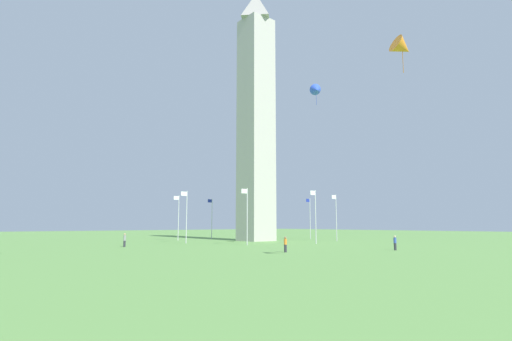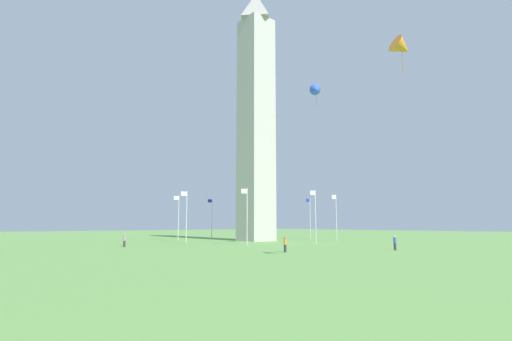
{
  "view_description": "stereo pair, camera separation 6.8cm",
  "coord_description": "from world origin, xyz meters",
  "px_view_note": "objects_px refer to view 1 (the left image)",
  "views": [
    {
      "loc": [
        46.29,
        55.53,
        2.95
      ],
      "look_at": [
        0.0,
        0.0,
        12.51
      ],
      "focal_mm": 28.45,
      "sensor_mm": 36.0,
      "label": 1
    },
    {
      "loc": [
        46.23,
        55.57,
        2.95
      ],
      "look_at": [
        0.0,
        0.0,
        12.51
      ],
      "focal_mm": 28.45,
      "sensor_mm": 36.0,
      "label": 2
    }
  ],
  "objects_px": {
    "flagpole_se": "(336,215)",
    "person_gray_shirt": "(125,240)",
    "flagpole_s": "(310,217)",
    "kite_blue_delta": "(316,90)",
    "obelisk_monument": "(256,112)",
    "flagpole_sw": "(262,217)",
    "flagpole_ne": "(247,214)",
    "person_blue_shirt": "(395,243)",
    "flagpole_n": "(186,214)",
    "person_orange_shirt": "(285,244)",
    "kite_orange_delta": "(402,47)",
    "flagpole_e": "(315,214)",
    "flagpole_w": "(212,217)",
    "flagpole_nw": "(178,216)"
  },
  "relations": [
    {
      "from": "flagpole_ne",
      "to": "flagpole_w",
      "type": "relative_size",
      "value": 1.0
    },
    {
      "from": "flagpole_sw",
      "to": "flagpole_e",
      "type": "bearing_deg",
      "value": 67.5
    },
    {
      "from": "flagpole_se",
      "to": "flagpole_sw",
      "type": "distance_m",
      "value": 19.88
    },
    {
      "from": "flagpole_s",
      "to": "kite_blue_delta",
      "type": "xyz_separation_m",
      "value": [
        19.97,
        19.96,
        16.63
      ]
    },
    {
      "from": "flagpole_w",
      "to": "person_blue_shirt",
      "type": "xyz_separation_m",
      "value": [
        4.14,
        43.82,
        -3.61
      ]
    },
    {
      "from": "flagpole_e",
      "to": "kite_blue_delta",
      "type": "xyz_separation_m",
      "value": [
        5.92,
        5.9,
        16.63
      ]
    },
    {
      "from": "person_gray_shirt",
      "to": "kite_orange_delta",
      "type": "bearing_deg",
      "value": -70.21
    },
    {
      "from": "person_orange_shirt",
      "to": "kite_blue_delta",
      "type": "height_order",
      "value": "kite_blue_delta"
    },
    {
      "from": "flagpole_n",
      "to": "flagpole_se",
      "type": "bearing_deg",
      "value": 157.5
    },
    {
      "from": "obelisk_monument",
      "to": "person_blue_shirt",
      "type": "xyz_separation_m",
      "value": [
        4.2,
        29.76,
        -22.49
      ]
    },
    {
      "from": "flagpole_nw",
      "to": "flagpole_sw",
      "type": "bearing_deg",
      "value": 180.0
    },
    {
      "from": "flagpole_ne",
      "to": "kite_blue_delta",
      "type": "height_order",
      "value": "kite_blue_delta"
    },
    {
      "from": "flagpole_sw",
      "to": "flagpole_se",
      "type": "bearing_deg",
      "value": 90.0
    },
    {
      "from": "obelisk_monument",
      "to": "flagpole_sw",
      "type": "xyz_separation_m",
      "value": [
        -9.88,
        -9.94,
        -18.88
      ]
    },
    {
      "from": "flagpole_e",
      "to": "kite_orange_delta",
      "type": "distance_m",
      "value": 34.09
    },
    {
      "from": "flagpole_ne",
      "to": "flagpole_e",
      "type": "xyz_separation_m",
      "value": [
        -9.94,
        4.12,
        0.0
      ]
    },
    {
      "from": "flagpole_ne",
      "to": "flagpole_s",
      "type": "bearing_deg",
      "value": -157.5
    },
    {
      "from": "flagpole_e",
      "to": "flagpole_w",
      "type": "relative_size",
      "value": 1.0
    },
    {
      "from": "flagpole_ne",
      "to": "person_blue_shirt",
      "type": "distance_m",
      "value": 20.96
    },
    {
      "from": "flagpole_ne",
      "to": "flagpole_sw",
      "type": "bearing_deg",
      "value": -135.0
    },
    {
      "from": "obelisk_monument",
      "to": "flagpole_s",
      "type": "distance_m",
      "value": 23.5
    },
    {
      "from": "person_orange_shirt",
      "to": "flagpole_sw",
      "type": "bearing_deg",
      "value": -14.83
    },
    {
      "from": "obelisk_monument",
      "to": "flagpole_sw",
      "type": "bearing_deg",
      "value": -134.83
    },
    {
      "from": "kite_orange_delta",
      "to": "flagpole_e",
      "type": "bearing_deg",
      "value": -125.69
    },
    {
      "from": "person_gray_shirt",
      "to": "kite_blue_delta",
      "type": "bearing_deg",
      "value": -30.87
    },
    {
      "from": "flagpole_s",
      "to": "person_gray_shirt",
      "type": "xyz_separation_m",
      "value": [
        39.22,
        3.53,
        -3.56
      ]
    },
    {
      "from": "flagpole_sw",
      "to": "flagpole_nw",
      "type": "distance_m",
      "value": 19.88
    },
    {
      "from": "flagpole_s",
      "to": "person_blue_shirt",
      "type": "bearing_deg",
      "value": 58.56
    },
    {
      "from": "flagpole_se",
      "to": "flagpole_s",
      "type": "distance_m",
      "value": 10.76
    },
    {
      "from": "flagpole_se",
      "to": "person_gray_shirt",
      "type": "relative_size",
      "value": 4.62
    },
    {
      "from": "flagpole_se",
      "to": "flagpole_nw",
      "type": "distance_m",
      "value": 28.11
    },
    {
      "from": "person_gray_shirt",
      "to": "person_blue_shirt",
      "type": "bearing_deg",
      "value": -41.67
    },
    {
      "from": "obelisk_monument",
      "to": "kite_orange_delta",
      "type": "xyz_separation_m",
      "value": [
        18.68,
        39.98,
        -6.88
      ]
    },
    {
      "from": "flagpole_se",
      "to": "person_orange_shirt",
      "type": "bearing_deg",
      "value": 28.73
    },
    {
      "from": "flagpole_w",
      "to": "person_gray_shirt",
      "type": "xyz_separation_m",
      "value": [
        25.16,
        17.59,
        -3.56
      ]
    },
    {
      "from": "flagpole_n",
      "to": "flagpole_se",
      "type": "xyz_separation_m",
      "value": [
        -24.0,
        9.94,
        0.0
      ]
    },
    {
      "from": "flagpole_e",
      "to": "flagpole_sw",
      "type": "xyz_separation_m",
      "value": [
        -9.94,
        -24.0,
        0.0
      ]
    },
    {
      "from": "flagpole_ne",
      "to": "person_blue_shirt",
      "type": "xyz_separation_m",
      "value": [
        -5.8,
        19.82,
        -3.61
      ]
    },
    {
      "from": "flagpole_nw",
      "to": "person_blue_shirt",
      "type": "distance_m",
      "value": 40.28
    },
    {
      "from": "flagpole_s",
      "to": "person_orange_shirt",
      "type": "relative_size",
      "value": 4.94
    },
    {
      "from": "flagpole_e",
      "to": "flagpole_nw",
      "type": "bearing_deg",
      "value": -67.5
    },
    {
      "from": "flagpole_se",
      "to": "flagpole_s",
      "type": "xyz_separation_m",
      "value": [
        -4.12,
        -9.94,
        0.0
      ]
    },
    {
      "from": "flagpole_n",
      "to": "flagpole_se",
      "type": "height_order",
      "value": "same"
    },
    {
      "from": "flagpole_n",
      "to": "flagpole_nw",
      "type": "relative_size",
      "value": 1.0
    },
    {
      "from": "flagpole_sw",
      "to": "person_blue_shirt",
      "type": "bearing_deg",
      "value": 70.47
    },
    {
      "from": "flagpole_ne",
      "to": "flagpole_se",
      "type": "xyz_separation_m",
      "value": [
        -19.88,
        0.0,
        0.0
      ]
    },
    {
      "from": "obelisk_monument",
      "to": "flagpole_nw",
      "type": "xyz_separation_m",
      "value": [
        10.0,
        -9.94,
        -18.88
      ]
    },
    {
      "from": "flagpole_nw",
      "to": "kite_blue_delta",
      "type": "height_order",
      "value": "kite_blue_delta"
    },
    {
      "from": "flagpole_sw",
      "to": "flagpole_w",
      "type": "relative_size",
      "value": 1.0
    },
    {
      "from": "person_orange_shirt",
      "to": "kite_blue_delta",
      "type": "distance_m",
      "value": 23.04
    }
  ]
}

